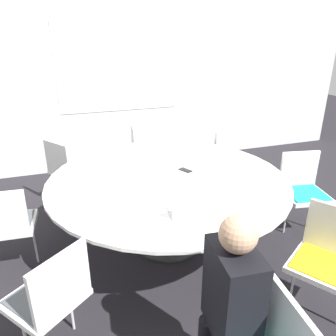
# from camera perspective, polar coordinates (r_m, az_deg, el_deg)

# --- Properties ---
(ground_plane) EXTENTS (16.00, 16.00, 0.00)m
(ground_plane) POSITION_cam_1_polar(r_m,az_deg,el_deg) (3.51, 0.00, -12.79)
(ground_plane) COLOR black
(wall_back) EXTENTS (8.00, 0.07, 2.70)m
(wall_back) POSITION_cam_1_polar(r_m,az_deg,el_deg) (5.17, -8.54, 14.91)
(wall_back) COLOR silver
(wall_back) RESTS_ON ground_plane
(conference_table) EXTENTS (2.28, 2.28, 0.74)m
(conference_table) POSITION_cam_1_polar(r_m,az_deg,el_deg) (3.17, 0.00, -2.99)
(conference_table) COLOR #333333
(conference_table) RESTS_ON ground_plane
(chair_1) EXTENTS (0.59, 0.60, 0.86)m
(chair_1) POSITION_cam_1_polar(r_m,az_deg,el_deg) (2.77, 25.94, -13.38)
(chair_1) COLOR white
(chair_1) RESTS_ON ground_plane
(chair_2) EXTENTS (0.51, 0.49, 0.86)m
(chair_2) POSITION_cam_1_polar(r_m,az_deg,el_deg) (3.77, 22.45, -2.95)
(chair_2) COLOR white
(chair_2) RESTS_ON ground_plane
(chair_3) EXTENTS (0.60, 0.59, 0.86)m
(chair_3) POSITION_cam_1_polar(r_m,az_deg,el_deg) (4.42, 10.90, 2.15)
(chair_3) COLOR white
(chair_3) RESTS_ON ground_plane
(chair_4) EXTENTS (0.47, 0.49, 0.86)m
(chair_4) POSITION_cam_1_polar(r_m,az_deg,el_deg) (4.56, -4.33, 3.16)
(chair_4) COLOR white
(chair_4) RESTS_ON ground_plane
(chair_5) EXTENTS (0.60, 0.60, 0.86)m
(chair_5) POSITION_cam_1_polar(r_m,az_deg,el_deg) (4.15, -17.08, 0.18)
(chair_5) COLOR white
(chair_5) RESTS_ON ground_plane
(chair_6) EXTENTS (0.47, 0.45, 0.86)m
(chair_6) POSITION_cam_1_polar(r_m,az_deg,el_deg) (3.20, -26.33, -8.41)
(chair_6) COLOR white
(chair_6) RESTS_ON ground_plane
(chair_7) EXTENTS (0.61, 0.60, 0.86)m
(chair_7) POSITION_cam_1_polar(r_m,az_deg,el_deg) (2.33, -19.77, -19.93)
(chair_7) COLOR white
(chair_7) RESTS_ON ground_plane
(person_0) EXTENTS (0.28, 0.38, 1.21)m
(person_0) POSITION_cam_1_polar(r_m,az_deg,el_deg) (1.94, 10.66, -21.17)
(person_0) COLOR black
(person_0) RESTS_ON ground_plane
(laptop) EXTENTS (0.31, 0.26, 0.21)m
(laptop) POSITION_cam_1_polar(r_m,az_deg,el_deg) (2.50, 3.75, -7.09)
(laptop) COLOR silver
(laptop) RESTS_ON conference_table
(coffee_cup) EXTENTS (0.08, 0.08, 0.08)m
(coffee_cup) POSITION_cam_1_polar(r_m,az_deg,el_deg) (3.17, -6.22, -0.77)
(coffee_cup) COLOR white
(coffee_cup) RESTS_ON conference_table
(cell_phone) EXTENTS (0.12, 0.16, 0.01)m
(cell_phone) POSITION_cam_1_polar(r_m,az_deg,el_deg) (3.30, 3.04, -0.38)
(cell_phone) COLOR black
(cell_phone) RESTS_ON conference_table
(handbag) EXTENTS (0.36, 0.16, 0.28)m
(handbag) POSITION_cam_1_polar(r_m,az_deg,el_deg) (4.49, 17.90, -3.49)
(handbag) COLOR black
(handbag) RESTS_ON ground_plane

